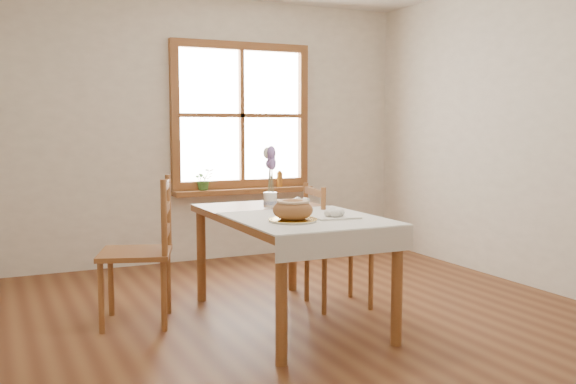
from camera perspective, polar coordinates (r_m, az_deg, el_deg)
name	(u,v)px	position (r m, az deg, el deg)	size (l,w,h in m)	color
ground	(308,333)	(4.30, 1.75, -12.40)	(5.00, 5.00, 0.00)	brown
room_walls	(308,69)	(4.10, 1.82, 10.89)	(4.60, 5.10, 2.65)	silver
window	(241,116)	(6.54, -4.17, 6.80)	(1.46, 0.08, 1.46)	brown
window_sill	(244,191)	(6.51, -3.91, 0.11)	(1.46, 0.20, 0.05)	brown
dining_table	(288,226)	(4.41, 0.00, -3.04)	(0.90, 1.60, 0.75)	brown
table_linen	(308,219)	(4.12, 1.80, -2.40)	(0.91, 0.99, 0.01)	silver
chair_left	(135,251)	(4.50, -13.42, -5.11)	(0.47, 0.49, 1.01)	brown
chair_right	(338,245)	(4.82, 4.50, -4.75)	(0.43, 0.45, 0.92)	brown
bread_plate	(293,220)	(3.97, 0.43, -2.53)	(0.29, 0.29, 0.02)	silver
bread_loaf	(293,208)	(3.96, 0.43, -1.43)	(0.25, 0.25, 0.14)	#A4693A
egg_napkin	(334,217)	(4.15, 4.11, -2.20)	(0.29, 0.24, 0.01)	silver
eggs	(334,212)	(4.15, 4.11, -1.78)	(0.22, 0.20, 0.05)	white
salt_shaker	(306,204)	(4.42, 1.59, -1.11)	(0.05, 0.05, 0.10)	silver
pepper_shaker	(298,204)	(4.41, 0.88, -1.11)	(0.05, 0.05, 0.10)	silver
flower_vase	(270,201)	(4.67, -1.60, -0.79)	(0.10, 0.10, 0.11)	silver
lavender_bouquet	(270,171)	(4.65, -1.60, 1.87)	(0.17, 0.17, 0.33)	#7E5EA8
potted_plant	(204,182)	(6.36, -7.50, 0.90)	(0.19, 0.21, 0.16)	#376B2A
amber_bottle	(280,179)	(6.65, -0.75, 1.20)	(0.06, 0.06, 0.17)	#9C5E1C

